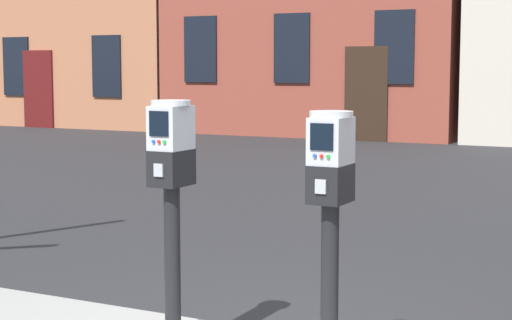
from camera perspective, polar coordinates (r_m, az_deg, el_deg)
parking_meter_near_kerb at (r=4.66m, az=-5.70°, el=-1.01°), size 0.22×0.25×1.32m
parking_meter_twin_adjacent at (r=4.23m, az=5.02°, el=-2.09°), size 0.22×0.25×1.28m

